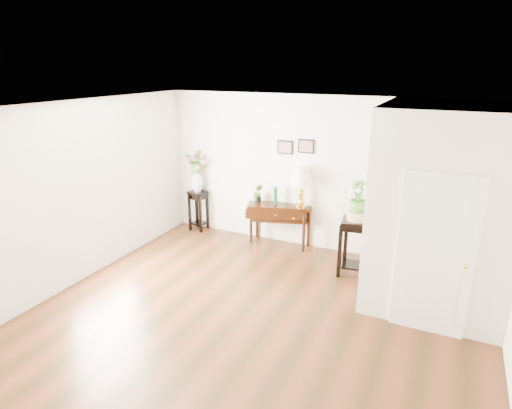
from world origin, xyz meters
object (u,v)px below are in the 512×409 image
Objects in this scene: console_table at (279,225)px; table_lamp at (301,189)px; plant_stand_b at (355,248)px; plant_stand_a at (198,211)px.

table_lamp reaches higher than console_table.
plant_stand_a is at bearing 169.27° from plant_stand_b.
table_lamp is 0.80× the size of plant_stand_b.
console_table is 0.85m from table_lamp.
table_lamp is 2.33m from plant_stand_a.
table_lamp is 1.48m from plant_stand_b.
plant_stand_b is at bearing -28.93° from table_lamp.
table_lamp is at bearing -16.93° from console_table.
console_table is 1.80m from plant_stand_a.
console_table is at bearing 157.86° from plant_stand_b.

